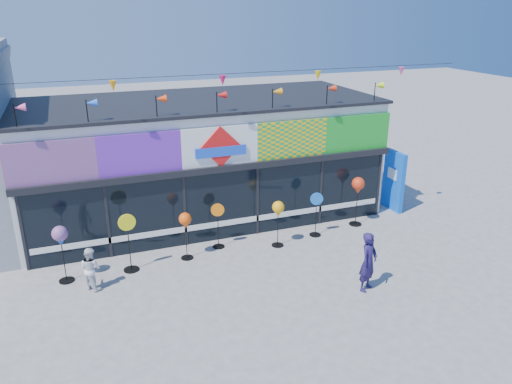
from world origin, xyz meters
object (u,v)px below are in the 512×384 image
spinner_1 (129,241)px  child (91,269)px  spinner_6 (358,187)px  spinner_0 (60,238)px  blue_sign (394,180)px  spinner_4 (278,210)px  adult_man (368,262)px  spinner_5 (316,213)px  spinner_3 (218,224)px  spinner_2 (185,222)px

spinner_1 → child: bearing=-149.7°
spinner_6 → child: size_ratio=1.44×
spinner_0 → child: (0.65, -0.65, -0.72)m
blue_sign → spinner_4: blue_sign is taller
spinner_6 → adult_man: size_ratio=1.05×
adult_man → spinner_5: bearing=55.7°
spinner_1 → spinner_4: bearing=-0.4°
spinner_3 → adult_man: 4.80m
spinner_1 → adult_man: bearing=-29.5°
spinner_2 → spinner_3: 1.23m
adult_man → spinner_3: bearing=98.1°
spinner_3 → child: bearing=-163.1°
spinner_5 → adult_man: size_ratio=0.91×
blue_sign → spinner_0: blue_sign is taller
spinner_4 → adult_man: bearing=-69.4°
spinner_1 → spinner_2: bearing=5.1°
spinner_5 → spinner_0: bearing=-178.3°
spinner_0 → spinner_2: size_ratio=1.12×
spinner_4 → spinner_5: (1.45, 0.26, -0.41)m
spinner_4 → child: bearing=-173.8°
blue_sign → spinner_1: 9.78m
spinner_2 → spinner_6: (6.02, 0.37, 0.20)m
spinner_4 → adult_man: (1.21, -3.21, -0.38)m
spinner_6 → adult_man: 4.27m
spinner_0 → spinner_4: 6.27m
spinner_5 → spinner_4: bearing=-169.7°
spinner_3 → spinner_4: spinner_4 is taller
spinner_5 → spinner_6: size_ratio=0.87×
spinner_4 → spinner_6: bearing=9.9°
adult_man → child: adult_man is taller
spinner_1 → spinner_5: size_ratio=1.16×
spinner_4 → blue_sign: bearing=14.6°
spinner_4 → spinner_5: size_ratio=1.00×
adult_man → spinner_4: bearing=80.3°
spinner_3 → spinner_5: size_ratio=0.98×
spinner_2 → spinner_5: (4.32, 0.09, -0.39)m
spinner_0 → blue_sign: bearing=6.5°
blue_sign → spinner_6: blue_sign is taller
spinner_4 → spinner_0: bearing=179.7°
spinner_1 → spinner_2: spinner_1 is taller
spinner_2 → spinner_3: bearing=19.1°
adult_man → child: size_ratio=1.37×
spinner_0 → spinner_1: size_ratio=0.95×
spinner_0 → spinner_1: bearing=-0.2°
spinner_6 → adult_man: spinner_6 is taller
blue_sign → spinner_2: size_ratio=1.50×
child → spinner_6: bearing=-124.0°
spinner_3 → child: size_ratio=1.22×
blue_sign → spinner_5: (-3.70, -1.08, -0.32)m
spinner_3 → adult_man: size_ratio=0.89×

